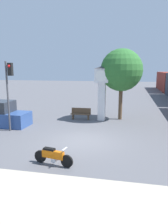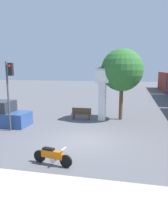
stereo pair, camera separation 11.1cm
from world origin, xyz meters
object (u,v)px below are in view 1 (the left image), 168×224
traffic_light (9,84)px  bench (81,113)px  motorcycle (53,156)px  clock_tower (102,84)px  street_tree (121,70)px

traffic_light → bench: bearing=48.7°
motorcycle → clock_tower: (0.93, 8.76, 2.46)m
motorcycle → traffic_light: traffic_light is taller
clock_tower → motorcycle: bearing=-96.1°
clock_tower → bench: bearing=-176.5°
bench → traffic_light: bearing=-131.3°
street_tree → motorcycle: bearing=-104.3°
clock_tower → street_tree: (1.45, 0.59, 1.09)m
traffic_light → clock_tower: bearing=38.8°
bench → clock_tower: bearing=3.5°
clock_tower → traffic_light: 6.97m
clock_tower → street_tree: size_ratio=0.76×
traffic_light → bench: (3.74, 4.26, -2.61)m
clock_tower → street_tree: 1.91m
bench → motorcycle: bearing=-85.0°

